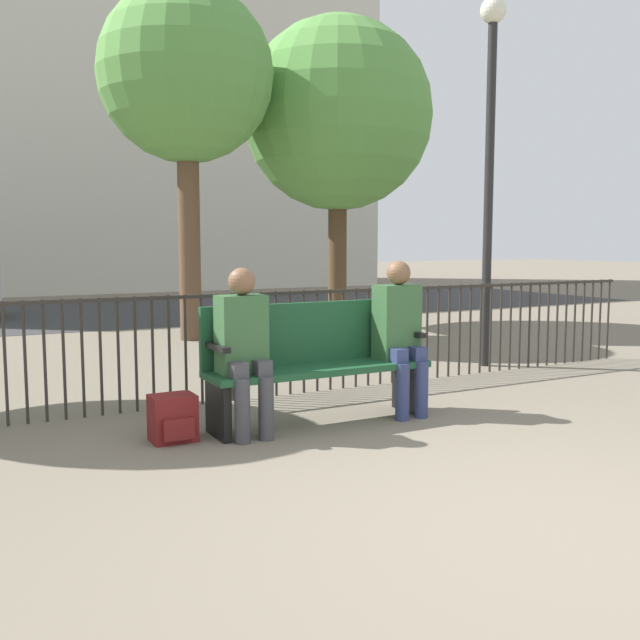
# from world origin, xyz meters

# --- Properties ---
(ground_plane) EXTENTS (80.00, 80.00, 0.00)m
(ground_plane) POSITION_xyz_m (0.00, 0.00, 0.00)
(ground_plane) COLOR #706656
(park_bench) EXTENTS (1.77, 0.45, 0.92)m
(park_bench) POSITION_xyz_m (0.00, 2.44, 0.49)
(park_bench) COLOR #194728
(park_bench) RESTS_ON ground
(seated_person_0) EXTENTS (0.34, 0.39, 1.21)m
(seated_person_0) POSITION_xyz_m (-0.64, 2.32, 0.67)
(seated_person_0) COLOR #3D3D42
(seated_person_0) RESTS_ON ground
(seated_person_1) EXTENTS (0.34, 0.39, 1.24)m
(seated_person_1) POSITION_xyz_m (0.70, 2.32, 0.69)
(seated_person_1) COLOR navy
(seated_person_1) RESTS_ON ground
(backpack) EXTENTS (0.31, 0.28, 0.33)m
(backpack) POSITION_xyz_m (-1.14, 2.42, 0.16)
(backpack) COLOR maroon
(backpack) RESTS_ON ground
(fence_railing) EXTENTS (9.01, 0.03, 0.95)m
(fence_railing) POSITION_xyz_m (-0.02, 3.42, 0.56)
(fence_railing) COLOR #2D2823
(fence_railing) RESTS_ON ground
(tree_0) EXTENTS (2.41, 2.41, 4.88)m
(tree_0) POSITION_xyz_m (0.62, 7.38, 3.64)
(tree_0) COLOR brown
(tree_0) RESTS_ON ground
(tree_2) EXTENTS (3.04, 3.04, 4.94)m
(tree_2) POSITION_xyz_m (3.27, 7.82, 3.40)
(tree_2) COLOR #4C3823
(tree_2) RESTS_ON ground
(lamp_post) EXTENTS (0.28, 0.28, 3.99)m
(lamp_post) POSITION_xyz_m (2.85, 3.74, 2.61)
(lamp_post) COLOR black
(lamp_post) RESTS_ON ground
(street_surface) EXTENTS (24.00, 6.00, 0.01)m
(street_surface) POSITION_xyz_m (0.00, 12.00, 0.00)
(street_surface) COLOR #333335
(street_surface) RESTS_ON ground
(building_facade) EXTENTS (20.00, 6.00, 12.02)m
(building_facade) POSITION_xyz_m (0.00, 20.00, 6.01)
(building_facade) COLOR beige
(building_facade) RESTS_ON ground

